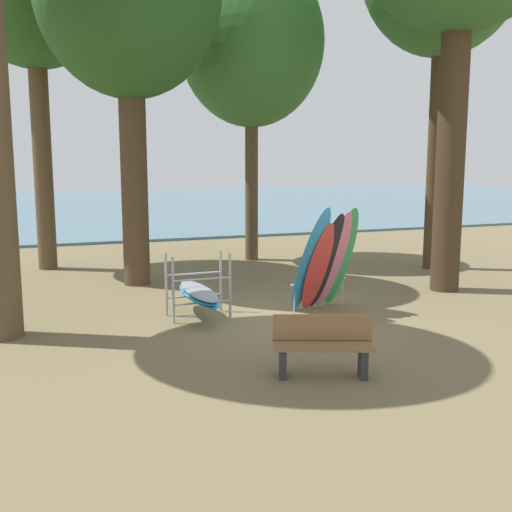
# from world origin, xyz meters

# --- Properties ---
(ground_plane) EXTENTS (80.00, 80.00, 0.00)m
(ground_plane) POSITION_xyz_m (0.00, 0.00, 0.00)
(ground_plane) COLOR brown
(lake_water) EXTENTS (80.00, 36.00, 0.10)m
(lake_water) POSITION_xyz_m (0.00, 29.88, 0.05)
(lake_water) COLOR #477084
(lake_water) RESTS_ON ground
(tree_mid_behind) EXTENTS (4.19, 4.19, 8.74)m
(tree_mid_behind) POSITION_xyz_m (1.66, 6.92, 6.30)
(tree_mid_behind) COLOR brown
(tree_mid_behind) RESTS_ON ground
(leaning_board_pile) EXTENTS (1.49, 1.26, 2.15)m
(leaning_board_pile) POSITION_xyz_m (0.85, 0.42, 1.01)
(leaning_board_pile) COLOR #2D8ED1
(leaning_board_pile) RESTS_ON ground
(board_storage_rack) EXTENTS (1.15, 2.11, 1.25)m
(board_storage_rack) POSITION_xyz_m (-1.64, 0.86, 0.47)
(board_storage_rack) COLOR #9EA0A5
(board_storage_rack) RESTS_ON ground
(park_bench) EXTENTS (1.45, 0.89, 0.85)m
(park_bench) POSITION_xyz_m (-0.86, -2.88, 0.45)
(park_bench) COLOR #2D2D33
(park_bench) RESTS_ON ground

